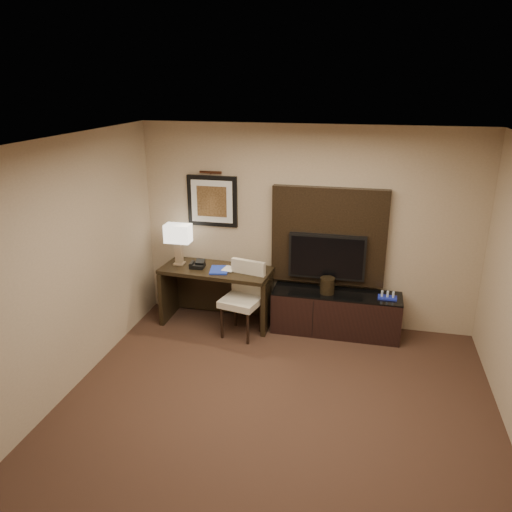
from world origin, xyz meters
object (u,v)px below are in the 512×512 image
(minibar_tray, at_px, (388,295))
(desk_chair, at_px, (241,301))
(desk, at_px, (217,295))
(table_lamp, at_px, (179,244))
(ice_bucket, at_px, (327,285))
(desk_phone, at_px, (197,264))
(tv, at_px, (327,257))
(credenza, at_px, (336,313))

(minibar_tray, bearing_deg, desk_chair, -170.40)
(desk, distance_m, table_lamp, 0.88)
(desk_chair, distance_m, ice_bucket, 1.14)
(desk, xyz_separation_m, ice_bucket, (1.51, 0.02, 0.28))
(table_lamp, distance_m, ice_bucket, 2.09)
(ice_bucket, bearing_deg, desk_chair, -163.99)
(minibar_tray, bearing_deg, table_lamp, 179.31)
(table_lamp, bearing_deg, desk, -5.79)
(minibar_tray, bearing_deg, desk_phone, -178.98)
(ice_bucket, bearing_deg, minibar_tray, 0.20)
(table_lamp, relative_size, minibar_tray, 2.40)
(minibar_tray, bearing_deg, ice_bucket, -179.80)
(tv, xyz_separation_m, desk_phone, (-1.72, -0.21, -0.17))
(credenza, relative_size, desk_phone, 8.84)
(credenza, xyz_separation_m, ice_bucket, (-0.13, -0.03, 0.39))
(desk_phone, height_order, ice_bucket, desk_phone)
(desk_phone, bearing_deg, minibar_tray, -2.47)
(desk_chair, distance_m, table_lamp, 1.19)
(ice_bucket, bearing_deg, tv, 102.47)
(tv, distance_m, desk_chair, 1.26)
(tv, bearing_deg, ice_bucket, -77.53)
(ice_bucket, bearing_deg, table_lamp, 178.98)
(desk, relative_size, desk_phone, 7.86)
(tv, bearing_deg, credenza, -40.57)
(table_lamp, bearing_deg, credenza, -0.14)
(desk_chair, xyz_separation_m, minibar_tray, (1.85, 0.31, 0.12))
(ice_bucket, xyz_separation_m, minibar_tray, (0.77, 0.00, -0.06))
(desk, bearing_deg, desk_chair, -30.10)
(table_lamp, relative_size, desk_phone, 3.01)
(desk_phone, bearing_deg, ice_bucket, -2.11)
(minibar_tray, bearing_deg, desk, -179.46)
(tv, xyz_separation_m, table_lamp, (-2.01, -0.13, 0.06))
(ice_bucket, relative_size, minibar_tray, 0.90)
(tv, xyz_separation_m, ice_bucket, (0.04, -0.17, -0.34))
(desk_chair, relative_size, desk_phone, 5.23)
(credenza, height_order, tv, tv)
(desk, height_order, credenza, desk)
(desk_phone, relative_size, minibar_tray, 0.80)
(desk, bearing_deg, tv, 11.74)
(credenza, bearing_deg, desk_phone, -177.42)
(table_lamp, distance_m, desk_phone, 0.38)
(table_lamp, height_order, desk_phone, table_lamp)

